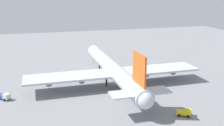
{
  "coord_description": "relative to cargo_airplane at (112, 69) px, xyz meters",
  "views": [
    {
      "loc": [
        -95.11,
        28.04,
        34.99
      ],
      "look_at": [
        0.0,
        0.0,
        8.09
      ],
      "focal_mm": 42.6,
      "sensor_mm": 36.0,
      "label": 1
    }
  ],
  "objects": [
    {
      "name": "safety_cone_tail",
      "position": [
        -31.2,
        -2.86,
        -5.59
      ],
      "size": [
        0.4,
        0.4,
        0.57
      ],
      "primitive_type": "cone",
      "color": "orange",
      "rests_on": "ground_plane"
    },
    {
      "name": "maintenance_van",
      "position": [
        -5.26,
        39.29,
        -4.76
      ],
      "size": [
        4.56,
        4.68,
        2.17
      ],
      "color": "silver",
      "rests_on": "ground_plane"
    },
    {
      "name": "safety_cone_nose",
      "position": [
        32.51,
        0.66,
        -5.55
      ],
      "size": [
        0.45,
        0.45,
        0.65
      ],
      "primitive_type": "cone",
      "color": "orange",
      "rests_on": "ground_plane"
    },
    {
      "name": "ground_plane",
      "position": [
        0.66,
        0.0,
        -5.87
      ],
      "size": [
        283.16,
        283.16,
        0.0
      ],
      "primitive_type": "plane",
      "color": "gray"
    },
    {
      "name": "cargo_airplane",
      "position": [
        0.0,
        0.0,
        0.0
      ],
      "size": [
        70.79,
        66.37,
        17.97
      ],
      "color": "silver",
      "rests_on": "ground_plane"
    },
    {
      "name": "pushback_tractor",
      "position": [
        -32.89,
        -12.0,
        -4.83
      ],
      "size": [
        3.86,
        4.53,
        2.07
      ],
      "color": "yellow",
      "rests_on": "ground_plane"
    }
  ]
}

